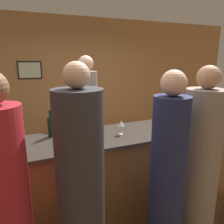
{
  "coord_description": "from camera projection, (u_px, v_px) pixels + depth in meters",
  "views": [
    {
      "loc": [
        -1.08,
        -2.29,
        1.97
      ],
      "look_at": [
        -0.07,
        0.1,
        1.33
      ],
      "focal_mm": 35.0,
      "sensor_mm": 36.0,
      "label": 1
    }
  ],
  "objects": [
    {
      "name": "guest_1",
      "position": [
        81.0,
        193.0,
        1.77
      ],
      "size": [
        0.38,
        0.38,
        1.95
      ],
      "color": "#2D2D33",
      "rests_on": "ground_plane"
    },
    {
      "name": "bar_counter",
      "position": [
        120.0,
        173.0,
        2.79
      ],
      "size": [
        3.6,
        0.75,
        1.08
      ],
      "color": "brown",
      "rests_on": "ground_plane"
    },
    {
      "name": "guest_3",
      "position": [
        167.0,
        177.0,
        2.04
      ],
      "size": [
        0.33,
        0.33,
        1.88
      ],
      "color": "#1E234C",
      "rests_on": "ground_plane"
    },
    {
      "name": "guest_4",
      "position": [
        7.0,
        215.0,
        1.54
      ],
      "size": [
        0.34,
        0.34,
        1.9
      ],
      "color": "maroon",
      "rests_on": "ground_plane"
    },
    {
      "name": "wine_glass_1",
      "position": [
        178.0,
        118.0,
        2.91
      ],
      "size": [
        0.07,
        0.07,
        0.15
      ],
      "color": "silver",
      "rests_on": "bar_counter"
    },
    {
      "name": "bartender",
      "position": [
        88.0,
        126.0,
        3.36
      ],
      "size": [
        0.32,
        0.32,
        2.01
      ],
      "rotation": [
        0.0,
        0.0,
        3.14
      ],
      "color": "gray",
      "rests_on": "ground_plane"
    },
    {
      "name": "wine_bottle_0",
      "position": [
        192.0,
        121.0,
        2.81
      ],
      "size": [
        0.08,
        0.08,
        0.27
      ],
      "color": "#19381E",
      "rests_on": "bar_counter"
    },
    {
      "name": "wine_glass_4",
      "position": [
        160.0,
        127.0,
        2.46
      ],
      "size": [
        0.08,
        0.08,
        0.19
      ],
      "color": "silver",
      "rests_on": "bar_counter"
    },
    {
      "name": "wine_bottle_1",
      "position": [
        79.0,
        130.0,
        2.4
      ],
      "size": [
        0.07,
        0.07,
        0.3
      ],
      "color": "black",
      "rests_on": "bar_counter"
    },
    {
      "name": "wine_glass_2",
      "position": [
        191.0,
        116.0,
        3.0
      ],
      "size": [
        0.07,
        0.07,
        0.15
      ],
      "color": "silver",
      "rests_on": "bar_counter"
    },
    {
      "name": "back_wall",
      "position": [
        75.0,
        86.0,
        4.65
      ],
      "size": [
        8.0,
        0.08,
        2.8
      ],
      "color": "#A37547",
      "rests_on": "ground_plane"
    },
    {
      "name": "ground_plane",
      "position": [
        120.0,
        210.0,
        2.92
      ],
      "size": [
        14.0,
        14.0,
        0.0
      ],
      "primitive_type": "plane",
      "color": "brown"
    },
    {
      "name": "guest_0",
      "position": [
        199.0,
        166.0,
        2.26
      ],
      "size": [
        0.39,
        0.39,
        1.91
      ],
      "color": "gray",
      "rests_on": "ground_plane"
    },
    {
      "name": "wine_glass_3",
      "position": [
        121.0,
        124.0,
        2.59
      ],
      "size": [
        0.08,
        0.08,
        0.17
      ],
      "color": "silver",
      "rests_on": "bar_counter"
    },
    {
      "name": "wine_bottle_2",
      "position": [
        51.0,
        126.0,
        2.52
      ],
      "size": [
        0.07,
        0.07,
        0.32
      ],
      "color": "black",
      "rests_on": "bar_counter"
    }
  ]
}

